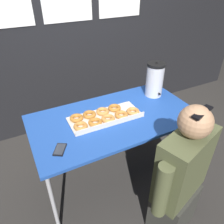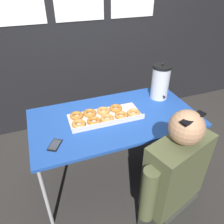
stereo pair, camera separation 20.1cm
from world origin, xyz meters
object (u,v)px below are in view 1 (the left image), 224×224
Objects in this scene: donut_box at (104,117)px; cell_phone at (60,149)px; person_seated at (180,179)px; coffee_urn at (155,79)px.

cell_phone is (-0.48, -0.22, -0.02)m from donut_box.
person_seated is (0.28, -0.76, -0.20)m from donut_box.
donut_box is 0.53m from cell_phone.
coffee_urn is 2.47× the size of cell_phone.
coffee_urn is 0.31× the size of person_seated.
donut_box is 1.79× the size of coffee_urn.
person_seated reaches higher than donut_box.
donut_box is at bearing -165.99° from coffee_urn.
cell_phone is (-1.16, -0.39, -0.18)m from coffee_urn.
donut_box is 0.56× the size of person_seated.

